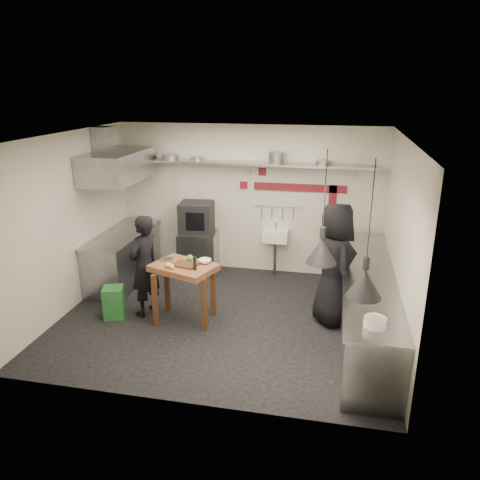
% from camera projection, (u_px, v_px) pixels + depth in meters
% --- Properties ---
extents(floor, '(5.00, 5.00, 0.00)m').
position_uv_depth(floor, '(224.00, 318.00, 7.35)').
color(floor, black).
rests_on(floor, ground).
extents(ceiling, '(5.00, 5.00, 0.00)m').
position_uv_depth(ceiling, '(221.00, 136.00, 6.46)').
color(ceiling, silver).
rests_on(ceiling, floor).
extents(wall_back, '(5.00, 0.04, 2.80)m').
position_uv_depth(wall_back, '(249.00, 200.00, 8.85)').
color(wall_back, silver).
rests_on(wall_back, floor).
extents(wall_front, '(5.00, 0.04, 2.80)m').
position_uv_depth(wall_front, '(175.00, 292.00, 4.96)').
color(wall_front, silver).
rests_on(wall_front, floor).
extents(wall_left, '(0.04, 4.20, 2.80)m').
position_uv_depth(wall_left, '(69.00, 223.00, 7.39)').
color(wall_left, silver).
rests_on(wall_left, floor).
extents(wall_right, '(0.04, 4.20, 2.80)m').
position_uv_depth(wall_right, '(399.00, 244.00, 6.42)').
color(wall_right, silver).
rests_on(wall_right, floor).
extents(red_band_horiz, '(1.70, 0.02, 0.14)m').
position_uv_depth(red_band_horiz, '(300.00, 188.00, 8.56)').
color(red_band_horiz, maroon).
rests_on(red_band_horiz, wall_back).
extents(red_band_vert, '(0.14, 0.02, 1.10)m').
position_uv_depth(red_band_vert, '(331.00, 215.00, 8.60)').
color(red_band_vert, maroon).
rests_on(red_band_vert, wall_back).
extents(red_tile_a, '(0.14, 0.02, 0.14)m').
position_uv_depth(red_tile_a, '(262.00, 172.00, 8.61)').
color(red_tile_a, maroon).
rests_on(red_tile_a, wall_back).
extents(red_tile_b, '(0.14, 0.02, 0.14)m').
position_uv_depth(red_tile_b, '(244.00, 185.00, 8.76)').
color(red_tile_b, maroon).
rests_on(red_tile_b, wall_back).
extents(back_shelf, '(4.60, 0.34, 0.04)m').
position_uv_depth(back_shelf, '(247.00, 163.00, 8.46)').
color(back_shelf, gray).
rests_on(back_shelf, wall_back).
extents(shelf_bracket_left, '(0.04, 0.06, 0.24)m').
position_uv_depth(shelf_bracket_left, '(152.00, 164.00, 8.99)').
color(shelf_bracket_left, gray).
rests_on(shelf_bracket_left, wall_back).
extents(shelf_bracket_mid, '(0.04, 0.06, 0.24)m').
position_uv_depth(shelf_bracket_mid, '(249.00, 168.00, 8.63)').
color(shelf_bracket_mid, gray).
rests_on(shelf_bracket_mid, wall_back).
extents(shelf_bracket_right, '(0.04, 0.06, 0.24)m').
position_uv_depth(shelf_bracket_right, '(354.00, 171.00, 8.26)').
color(shelf_bracket_right, gray).
rests_on(shelf_bracket_right, wall_back).
extents(pan_far_left, '(0.30, 0.30, 0.09)m').
position_uv_depth(pan_far_left, '(170.00, 157.00, 8.72)').
color(pan_far_left, gray).
rests_on(pan_far_left, back_shelf).
extents(pan_mid_left, '(0.27, 0.27, 0.07)m').
position_uv_depth(pan_mid_left, '(197.00, 159.00, 8.62)').
color(pan_mid_left, gray).
rests_on(pan_mid_left, back_shelf).
extents(stock_pot, '(0.31, 0.31, 0.20)m').
position_uv_depth(stock_pot, '(277.00, 158.00, 8.32)').
color(stock_pot, gray).
rests_on(stock_pot, back_shelf).
extents(pan_right, '(0.35, 0.35, 0.08)m').
position_uv_depth(pan_right, '(323.00, 163.00, 8.18)').
color(pan_right, gray).
rests_on(pan_right, back_shelf).
extents(oven_stand, '(0.76, 0.70, 0.80)m').
position_uv_depth(oven_stand, '(199.00, 252.00, 9.05)').
color(oven_stand, gray).
rests_on(oven_stand, floor).
extents(combi_oven, '(0.64, 0.61, 0.58)m').
position_uv_depth(combi_oven, '(196.00, 217.00, 8.83)').
color(combi_oven, black).
rests_on(combi_oven, oven_stand).
extents(oven_door, '(0.51, 0.07, 0.46)m').
position_uv_depth(oven_door, '(196.00, 221.00, 8.59)').
color(oven_door, maroon).
rests_on(oven_door, combi_oven).
extents(oven_glass, '(0.35, 0.04, 0.34)m').
position_uv_depth(oven_glass, '(195.00, 222.00, 8.56)').
color(oven_glass, black).
rests_on(oven_glass, oven_door).
extents(hand_sink, '(0.46, 0.34, 0.22)m').
position_uv_depth(hand_sink, '(276.00, 236.00, 8.78)').
color(hand_sink, white).
rests_on(hand_sink, wall_back).
extents(sink_tap, '(0.03, 0.03, 0.14)m').
position_uv_depth(sink_tap, '(276.00, 226.00, 8.72)').
color(sink_tap, gray).
rests_on(sink_tap, hand_sink).
extents(sink_drain, '(0.06, 0.06, 0.66)m').
position_uv_depth(sink_drain, '(275.00, 258.00, 8.88)').
color(sink_drain, gray).
rests_on(sink_drain, floor).
extents(utensil_rail, '(0.90, 0.02, 0.02)m').
position_uv_depth(utensil_rail, '(277.00, 206.00, 8.73)').
color(utensil_rail, gray).
rests_on(utensil_rail, wall_back).
extents(counter_right, '(0.70, 3.80, 0.90)m').
position_uv_depth(counter_right, '(367.00, 304.00, 6.79)').
color(counter_right, gray).
rests_on(counter_right, floor).
extents(counter_right_top, '(0.76, 3.90, 0.03)m').
position_uv_depth(counter_right_top, '(370.00, 275.00, 6.64)').
color(counter_right_top, gray).
rests_on(counter_right_top, counter_right).
extents(plate_stack, '(0.32, 0.32, 0.11)m').
position_uv_depth(plate_stack, '(375.00, 322.00, 5.18)').
color(plate_stack, white).
rests_on(plate_stack, counter_right_top).
extents(small_bowl_right, '(0.27, 0.27, 0.05)m').
position_uv_depth(small_bowl_right, '(369.00, 296.00, 5.90)').
color(small_bowl_right, white).
rests_on(small_bowl_right, counter_right_top).
extents(counter_left, '(0.70, 1.90, 0.90)m').
position_uv_depth(counter_left, '(123.00, 258.00, 8.60)').
color(counter_left, gray).
rests_on(counter_left, floor).
extents(counter_left_top, '(0.76, 2.00, 0.03)m').
position_uv_depth(counter_left_top, '(121.00, 234.00, 8.45)').
color(counter_left_top, gray).
rests_on(counter_left_top, counter_left).
extents(extractor_hood, '(0.78, 1.60, 0.50)m').
position_uv_depth(extractor_hood, '(118.00, 166.00, 8.04)').
color(extractor_hood, gray).
rests_on(extractor_hood, ceiling).
extents(hood_duct, '(0.28, 0.28, 0.50)m').
position_uv_depth(hood_duct, '(103.00, 142.00, 7.97)').
color(hood_duct, gray).
rests_on(hood_duct, ceiling).
extents(green_bin, '(0.38, 0.38, 0.50)m').
position_uv_depth(green_bin, '(114.00, 302.00, 7.30)').
color(green_bin, '#206127').
rests_on(green_bin, floor).
extents(prep_table, '(1.08, 0.90, 0.92)m').
position_uv_depth(prep_table, '(185.00, 293.00, 7.14)').
color(prep_table, brown).
rests_on(prep_table, floor).
extents(cutting_board, '(0.40, 0.32, 0.02)m').
position_uv_depth(cutting_board, '(185.00, 265.00, 6.96)').
color(cutting_board, '#482916').
rests_on(cutting_board, prep_table).
extents(pepper_mill, '(0.05, 0.05, 0.20)m').
position_uv_depth(pepper_mill, '(195.00, 264.00, 6.77)').
color(pepper_mill, black).
rests_on(pepper_mill, prep_table).
extents(lemon_a, '(0.09, 0.09, 0.08)m').
position_uv_depth(lemon_a, '(168.00, 265.00, 6.87)').
color(lemon_a, gold).
rests_on(lemon_a, prep_table).
extents(lemon_b, '(0.09, 0.09, 0.07)m').
position_uv_depth(lemon_b, '(172.00, 267.00, 6.82)').
color(lemon_b, gold).
rests_on(lemon_b, prep_table).
extents(veg_ball, '(0.12, 0.12, 0.11)m').
position_uv_depth(veg_ball, '(190.00, 258.00, 7.12)').
color(veg_ball, '#498732').
rests_on(veg_ball, prep_table).
extents(steel_tray, '(0.21, 0.15, 0.03)m').
position_uv_depth(steel_tray, '(166.00, 259.00, 7.17)').
color(steel_tray, gray).
rests_on(steel_tray, prep_table).
extents(bowl, '(0.21, 0.21, 0.06)m').
position_uv_depth(bowl, '(205.00, 261.00, 7.05)').
color(bowl, white).
rests_on(bowl, prep_table).
extents(heat_lamp_near, '(0.45, 0.45, 1.38)m').
position_uv_depth(heat_lamp_near, '(324.00, 208.00, 5.49)').
color(heat_lamp_near, black).
rests_on(heat_lamp_near, ceiling).
extents(heat_lamp_far, '(0.46, 0.46, 1.50)m').
position_uv_depth(heat_lamp_far, '(369.00, 231.00, 4.83)').
color(heat_lamp_far, black).
rests_on(heat_lamp_far, ceiling).
extents(chef_left, '(0.56, 0.69, 1.62)m').
position_uv_depth(chef_left, '(144.00, 266.00, 7.25)').
color(chef_left, black).
rests_on(chef_left, floor).
extents(chef_right, '(0.88, 1.07, 1.87)m').
position_uv_depth(chef_right, '(334.00, 264.00, 6.96)').
color(chef_right, black).
rests_on(chef_right, floor).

